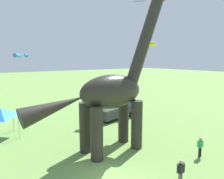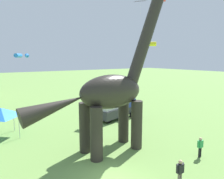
{
  "view_description": "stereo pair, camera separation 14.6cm",
  "coord_description": "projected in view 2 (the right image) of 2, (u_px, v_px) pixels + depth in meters",
  "views": [
    {
      "loc": [
        -7.42,
        -10.64,
        7.91
      ],
      "look_at": [
        3.71,
        5.24,
        5.09
      ],
      "focal_mm": 34.6,
      "sensor_mm": 36.0,
      "label": 1
    },
    {
      "loc": [
        -7.3,
        -10.72,
        7.91
      ],
      "look_at": [
        3.71,
        5.24,
        5.09
      ],
      "focal_mm": 34.6,
      "sensor_mm": 36.0,
      "label": 2
    }
  ],
  "objects": [
    {
      "name": "kite_near_low",
      "position": [
        148.0,
        44.0,
        37.53
      ],
      "size": [
        2.82,
        2.67,
        0.79
      ],
      "color": "yellow"
    },
    {
      "name": "person_photographer",
      "position": [
        200.0,
        145.0,
        17.31
      ],
      "size": [
        0.61,
        0.27,
        1.64
      ],
      "rotation": [
        0.0,
        0.0,
        1.24
      ],
      "color": "black",
      "rests_on": "ground_plane"
    },
    {
      "name": "person_near_flyer",
      "position": [
        180.0,
        170.0,
        13.42
      ],
      "size": [
        0.63,
        0.28,
        1.68
      ],
      "rotation": [
        0.0,
        0.0,
        3.02
      ],
      "color": "#6B6056",
      "rests_on": "ground_plane"
    },
    {
      "name": "dinosaur_sculpture",
      "position": [
        111.0,
        92.0,
        18.07
      ],
      "size": [
        13.57,
        2.87,
        14.18
      ],
      "rotation": [
        0.0,
        0.0,
        -0.54
      ],
      "color": "#2D2823",
      "rests_on": "ground_plane"
    },
    {
      "name": "parked_box_truck",
      "position": [
        114.0,
        107.0,
        28.16
      ],
      "size": [
        5.95,
        3.49,
        3.2
      ],
      "rotation": [
        0.0,
        0.0,
        0.26
      ],
      "color": "#38383D",
      "rests_on": "ground_plane"
    },
    {
      "name": "festival_canopy_tent",
      "position": [
        1.0,
        112.0,
        21.55
      ],
      "size": [
        3.15,
        3.15,
        3.0
      ],
      "color": "#B2B2B7",
      "rests_on": "ground_plane"
    },
    {
      "name": "kite_apex",
      "position": [
        140.0,
        1.0,
        32.58
      ],
      "size": [
        2.1,
        2.22,
        2.28
      ],
      "color": "black"
    },
    {
      "name": "kite_far_right",
      "position": [
        20.0,
        56.0,
        30.01
      ],
      "size": [
        2.09,
        2.04,
        0.59
      ],
      "color": "#287AE5"
    }
  ]
}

